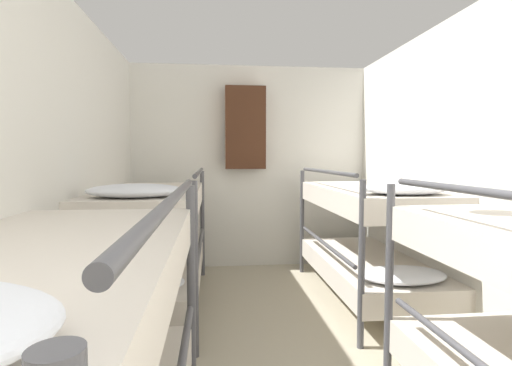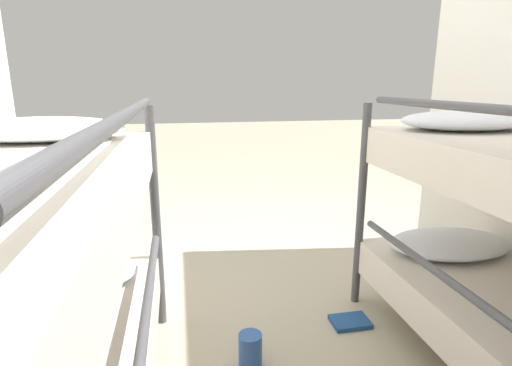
# 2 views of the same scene
# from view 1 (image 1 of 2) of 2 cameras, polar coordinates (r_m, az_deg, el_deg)

# --- Properties ---
(wall_left) EXTENTS (0.06, 4.89, 2.27)m
(wall_left) POSITION_cam_1_polar(r_m,az_deg,el_deg) (2.32, -29.79, 0.45)
(wall_left) COLOR silver
(wall_left) RESTS_ON ground_plane
(wall_back) EXTENTS (2.75, 0.06, 2.27)m
(wall_back) POSITION_cam_1_polar(r_m,az_deg,el_deg) (4.55, -0.88, 2.30)
(wall_back) COLOR silver
(wall_back) RESTS_ON ground_plane
(bunk_stack_left_far) EXTENTS (0.80, 1.78, 1.14)m
(bunk_stack_left_far) POSITION_cam_1_polar(r_m,az_deg,el_deg) (3.37, -14.73, -7.55)
(bunk_stack_left_far) COLOR #4C4C51
(bunk_stack_left_far) RESTS_ON ground_plane
(bunk_stack_right_far) EXTENTS (0.80, 1.78, 1.14)m
(bunk_stack_right_far) POSITION_cam_1_polar(r_m,az_deg,el_deg) (3.59, 15.96, -6.88)
(bunk_stack_right_far) COLOR #4C4C51
(bunk_stack_right_far) RESTS_ON ground_plane
(hanging_coat) EXTENTS (0.44, 0.12, 0.90)m
(hanging_coat) POSITION_cam_1_polar(r_m,az_deg,el_deg) (4.41, -1.53, 7.89)
(hanging_coat) COLOR #472819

